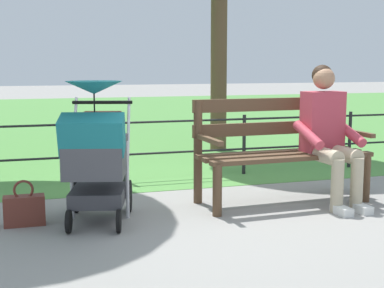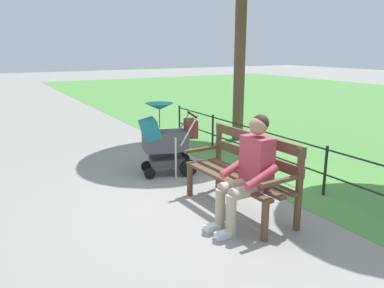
% 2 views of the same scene
% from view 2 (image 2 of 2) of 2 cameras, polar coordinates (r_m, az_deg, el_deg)
% --- Properties ---
extents(ground_plane, '(60.00, 60.00, 0.00)m').
position_cam_2_polar(ground_plane, '(5.25, 2.97, -7.92)').
color(ground_plane, gray).
extents(park_bench, '(1.62, 0.66, 0.96)m').
position_cam_2_polar(park_bench, '(4.72, 7.74, -3.81)').
color(park_bench, brown).
rests_on(park_bench, ground).
extents(person_on_bench, '(0.55, 0.74, 1.28)m').
position_cam_2_polar(person_on_bench, '(4.25, 8.55, -3.72)').
color(person_on_bench, tan).
rests_on(person_on_bench, ground).
extents(stroller, '(0.70, 0.98, 1.15)m').
position_cam_2_polar(stroller, '(6.00, -4.13, 0.88)').
color(stroller, black).
rests_on(stroller, ground).
extents(handbag, '(0.32, 0.14, 0.37)m').
position_cam_2_polar(handbag, '(6.67, -5.40, -1.92)').
color(handbag, brown).
rests_on(handbag, ground).
extents(park_fence, '(7.12, 0.04, 0.70)m').
position_cam_2_polar(park_fence, '(5.93, 14.29, -1.44)').
color(park_fence, black).
rests_on(park_fence, ground).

